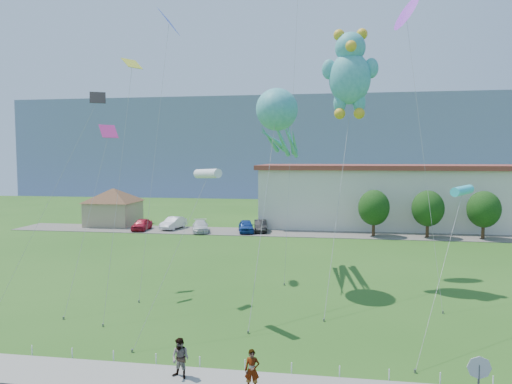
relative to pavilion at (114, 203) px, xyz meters
The scene contains 27 objects.
ground 45.05m from the pavilion, 57.72° to the right, with size 160.00×160.00×0.00m, color #285718.
sidewalk 47.39m from the pavilion, 59.50° to the right, with size 80.00×2.50×0.10m, color gray.
parking_strip 24.37m from the pavilion, ahead, with size 70.00×6.00×0.06m, color #59544C.
hill_ridge 85.96m from the pavilion, 73.69° to the left, with size 160.00×50.00×25.00m, color gray.
pavilion is the anchor object (origin of this frame).
warehouse 50.37m from the pavilion, ahead, with size 61.00×15.00×8.20m.
stop_sign 53.90m from the pavilion, 51.56° to the right, with size 0.80×0.07×2.50m.
rope_fence 46.13m from the pavilion, 58.59° to the right, with size 26.05×0.05×0.50m.
tree_near 34.24m from the pavilion, ahead, with size 3.60×3.60×5.47m.
tree_mid 40.20m from the pavilion, ahead, with size 3.60×3.60×5.47m.
tree_far 46.18m from the pavilion, ahead, with size 3.60×3.60×5.47m.
pedestrian_left 48.42m from the pavilion, 58.07° to the right, with size 0.58×0.38×1.60m, color gray.
pedestrian_right 46.40m from the pavilion, 60.93° to the right, with size 0.80×0.63×1.65m, color gray.
parked_car_red 7.08m from the pavilion, 33.95° to the right, with size 1.69×4.19×1.43m, color #B2152B.
parked_car_silver 9.69m from the pavilion, 13.56° to the right, with size 1.60×4.58×1.51m, color silver.
parked_car_white 13.98m from the pavilion, 16.52° to the right, with size 1.90×4.68×1.36m, color silver.
parked_car_blue 19.31m from the pavilion, 10.52° to the right, with size 1.77×4.40×1.50m, color navy.
parked_car_black 20.85m from the pavilion, ahead, with size 1.49×4.29×1.41m, color black.
octopus_kite 36.41m from the pavilion, 45.02° to the right, with size 2.90×16.23×13.90m.
teddy_bear_kite 40.56m from the pavilion, 39.13° to the right, with size 3.97×9.73×18.24m.
small_kite_white 40.64m from the pavilion, 57.01° to the right, with size 2.84×5.68×8.71m.
small_kite_pink 33.55m from the pavilion, 64.87° to the right, with size 1.29×6.22×11.34m.
small_kite_yellow 35.58m from the pavilion, 62.18° to the right, with size 1.37×6.76×15.69m.
small_kite_blue 32.59m from the pavilion, 55.14° to the right, with size 1.80×8.93×20.44m.
small_kite_black 31.24m from the pavilion, 67.22° to the right, with size 4.54×6.65×13.89m.
small_kite_cyan 47.95m from the pavilion, 41.51° to the right, with size 3.91×8.02×7.78m.
small_kite_purple 44.40m from the pavilion, 35.15° to the right, with size 2.33×7.50×20.06m.
Camera 1 is at (4.28, -19.98, 9.12)m, focal length 32.00 mm.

